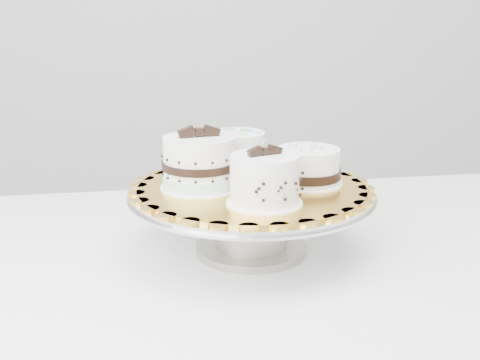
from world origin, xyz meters
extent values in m
cube|color=white|center=(-0.07, 0.18, 0.73)|extent=(1.28, 0.87, 0.04)
cube|color=white|center=(0.52, 0.53, 0.35)|extent=(0.05, 0.05, 0.71)
cylinder|color=gray|center=(-0.12, 0.22, 0.76)|extent=(0.18, 0.18, 0.01)
cylinder|color=gray|center=(-0.12, 0.22, 0.80)|extent=(0.12, 0.12, 0.10)
cylinder|color=silver|center=(-0.12, 0.22, 0.85)|extent=(0.38, 0.38, 0.01)
cylinder|color=silver|center=(-0.12, 0.22, 0.85)|extent=(0.39, 0.39, 0.00)
cylinder|color=orange|center=(-0.12, 0.22, 0.86)|extent=(0.41, 0.41, 0.01)
cylinder|color=white|center=(-0.12, 0.13, 0.86)|extent=(0.11, 0.11, 0.00)
cylinder|color=white|center=(-0.12, 0.13, 0.90)|extent=(0.12, 0.12, 0.07)
cylinder|color=white|center=(-0.21, 0.22, 0.86)|extent=(0.12, 0.12, 0.00)
cylinder|color=white|center=(-0.21, 0.22, 0.90)|extent=(0.12, 0.12, 0.08)
cylinder|color=silver|center=(-0.21, 0.22, 0.87)|extent=(0.12, 0.12, 0.02)
cylinder|color=black|center=(-0.21, 0.22, 0.90)|extent=(0.12, 0.12, 0.01)
cylinder|color=white|center=(-0.13, 0.30, 0.86)|extent=(0.11, 0.11, 0.00)
cylinder|color=white|center=(-0.13, 0.30, 0.90)|extent=(0.10, 0.10, 0.07)
cylinder|color=white|center=(-0.03, 0.21, 0.86)|extent=(0.11, 0.11, 0.00)
cylinder|color=white|center=(-0.03, 0.21, 0.89)|extent=(0.13, 0.13, 0.05)
cylinder|color=black|center=(-0.03, 0.21, 0.88)|extent=(0.10, 0.10, 0.01)
camera|label=1|loc=(-0.31, -0.67, 1.13)|focal=45.00mm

